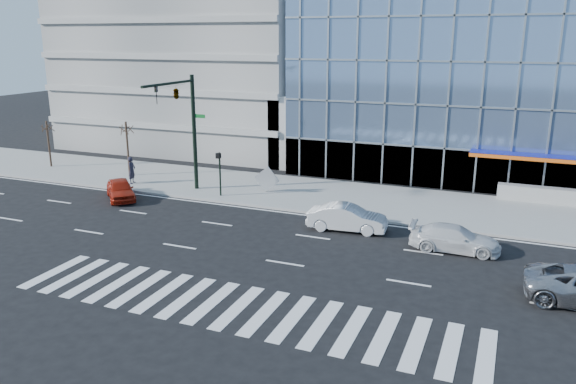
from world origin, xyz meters
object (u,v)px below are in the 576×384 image
Objects in this scene: traffic_signal at (182,106)px; street_tree_near at (126,129)px; ped_signal_post at (219,167)px; red_sedan at (120,189)px; tilted_panel at (267,179)px; white_sedan at (347,218)px; white_suv at (455,238)px; street_tree_far at (47,127)px; pedestrian at (132,170)px.

traffic_signal is 1.89× the size of street_tree_near.
red_sedan is at bearing -154.92° from ped_signal_post.
red_sedan is at bearing -159.47° from tilted_panel.
white_sedan is (19.41, -5.70, -3.04)m from street_tree_near.
white_suv is at bearing -14.44° from ped_signal_post.
white_sedan is at bearing -44.94° from tilted_panel.
traffic_signal is 2.07× the size of street_tree_far.
white_sedan is 9.06m from tilted_panel.
street_tree_far reaches higher than pedestrian.
street_tree_near is at bearing 0.00° from street_tree_far.
pedestrian reaches higher than tilted_panel.
street_tree_far is at bearing 169.33° from tilted_panel.
street_tree_near is at bearing 72.86° from white_suv.
traffic_signal is 15.53m from street_tree_far.
traffic_signal is 7.96m from street_tree_near.
tilted_panel is (20.04, -0.44, -2.38)m from street_tree_far.
traffic_signal reaches higher than pedestrian.
red_sedan is (11.43, -5.40, -2.76)m from street_tree_far.
street_tree_far is at bearing 76.27° from white_suv.
tilted_panel is (8.61, 4.96, 0.38)m from red_sedan.
tilted_panel is at bearing -14.87° from red_sedan.
white_sedan is at bearing -11.75° from street_tree_far.
street_tree_far is 34.18m from white_suv.
street_tree_near is at bearing 168.50° from tilted_panel.
ped_signal_post is at bearing 67.13° from white_sedan.
ped_signal_post is at bearing -19.75° from red_sedan.
pedestrian is (9.84, -2.04, -2.30)m from street_tree_far.
tilted_panel is at bearing 49.20° from white_sedan.
ped_signal_post is 16.50m from white_suv.
tilted_panel reaches higher than red_sedan.
pedestrian is at bearing 170.22° from traffic_signal.
ped_signal_post is 0.67× the size of white_sedan.
street_tree_far is (-8.00, 0.00, -0.33)m from street_tree_near.
street_tree_far is 1.95× the size of pedestrian.
street_tree_near is at bearing 164.94° from ped_signal_post.
street_tree_near is 0.94× the size of white_sedan.
white_sedan reaches higher than red_sedan.
white_sedan is at bearing -16.37° from street_tree_near.
street_tree_near is 7.10m from red_sedan.
traffic_signal is 1.75× the size of white_suv.
street_tree_far reaches higher than tilted_panel.
street_tree_near is at bearing 32.00° from pedestrian.
red_sedan is at bearing -25.29° from street_tree_far.
ped_signal_post is at bearing -149.55° from tilted_panel.
traffic_signal is 2.67× the size of ped_signal_post.
red_sedan is 2.03× the size of pedestrian.
white_suv is at bearing -111.06° from pedestrian.
tilted_panel is (-7.37, 5.26, 0.32)m from white_sedan.
ped_signal_post is 10.49m from white_sedan.
red_sedan is at bearing 83.64° from white_sedan.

